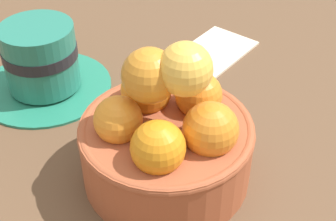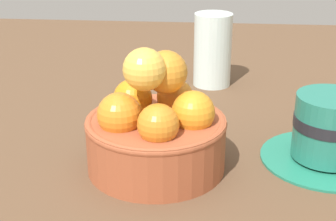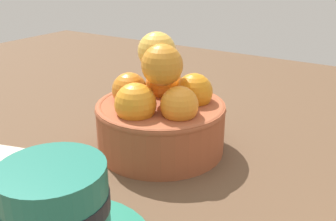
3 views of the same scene
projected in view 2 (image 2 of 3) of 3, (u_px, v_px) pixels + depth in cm
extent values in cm
cube|color=brown|center=(156.00, 184.00, 60.20)|extent=(148.88, 108.16, 4.54)
cylinder|color=#9E4C2D|center=(156.00, 143.00, 58.16)|extent=(15.69, 15.69, 6.08)
torus|color=#9E4C2D|center=(156.00, 122.00, 57.14)|extent=(15.89, 15.89, 1.00)
sphere|color=orange|center=(193.00, 112.00, 55.63)|extent=(4.78, 4.78, 4.78)
sphere|color=orange|center=(175.00, 97.00, 59.83)|extent=(4.33, 4.33, 4.33)
sphere|color=orange|center=(133.00, 98.00, 59.46)|extent=(4.59, 4.59, 4.59)
sphere|color=orange|center=(119.00, 115.00, 55.03)|extent=(4.87, 4.87, 4.87)
sphere|color=orange|center=(158.00, 125.00, 52.67)|extent=(4.40, 4.40, 4.40)
sphere|color=orange|center=(166.00, 72.00, 55.78)|extent=(4.78, 4.78, 4.78)
sphere|color=#EDB545|center=(144.00, 69.00, 53.64)|extent=(4.60, 4.60, 4.60)
cylinder|color=#22795E|center=(326.00, 158.00, 60.83)|extent=(15.39, 15.39, 0.60)
cylinder|color=#237260|center=(330.00, 126.00, 59.26)|extent=(8.32, 8.32, 7.55)
cylinder|color=black|center=(331.00, 121.00, 59.01)|extent=(8.48, 8.48, 1.36)
cylinder|color=silver|center=(213.00, 50.00, 83.31)|extent=(6.14, 6.14, 11.84)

